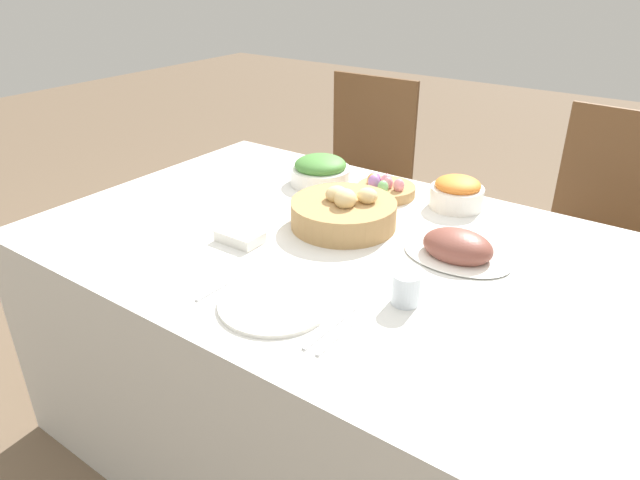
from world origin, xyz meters
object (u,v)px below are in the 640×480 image
(spoon, at_px, (342,332))
(green_salad_bowl, at_px, (320,171))
(knife, at_px, (331,327))
(butter_dish, at_px, (240,236))
(fork, at_px, (226,284))
(egg_basket, at_px, (385,188))
(drinking_cup, at_px, (406,289))
(ham_platter, at_px, (457,248))
(carrot_bowl, at_px, (457,193))
(chair_far_right, at_px, (595,245))
(chair_far_left, at_px, (359,185))
(bread_basket, at_px, (344,212))
(dinner_plate, at_px, (275,303))

(spoon, bearing_deg, green_salad_bowl, 127.31)
(knife, bearing_deg, butter_dish, 157.80)
(spoon, bearing_deg, butter_dish, 156.56)
(spoon, bearing_deg, fork, 178.72)
(egg_basket, distance_m, spoon, 0.79)
(drinking_cup, bearing_deg, spoon, -106.16)
(ham_platter, height_order, spoon, ham_platter)
(carrot_bowl, xyz_separation_m, spoon, (0.08, -0.78, -0.05))
(fork, xyz_separation_m, knife, (0.32, 0.00, 0.00))
(chair_far_right, xyz_separation_m, ham_platter, (-0.22, -0.79, 0.25))
(egg_basket, relative_size, green_salad_bowl, 0.92)
(egg_basket, bearing_deg, ham_platter, -35.34)
(chair_far_left, distance_m, butter_dish, 1.12)
(egg_basket, relative_size, fork, 1.02)
(knife, relative_size, butter_dish, 1.49)
(green_salad_bowl, xyz_separation_m, knife, (0.53, -0.70, -0.04))
(fork, distance_m, spoon, 0.35)
(knife, bearing_deg, green_salad_bowl, 128.34)
(chair_far_right, relative_size, ham_platter, 3.41)
(egg_basket, xyz_separation_m, spoon, (0.31, -0.73, -0.02))
(bread_basket, relative_size, dinner_plate, 1.18)
(knife, bearing_deg, fork, -178.72)
(bread_basket, xyz_separation_m, fork, (-0.05, -0.45, -0.04))
(green_salad_bowl, relative_size, butter_dish, 1.65)
(chair_far_right, bearing_deg, green_salad_bowl, -141.35)
(egg_basket, xyz_separation_m, butter_dish, (-0.16, -0.53, -0.01))
(fork, xyz_separation_m, butter_dish, (-0.13, 0.19, 0.01))
(chair_far_right, height_order, egg_basket, chair_far_right)
(ham_platter, xyz_separation_m, butter_dish, (-0.54, -0.27, -0.01))
(fork, relative_size, knife, 1.00)
(butter_dish, bearing_deg, ham_platter, 26.48)
(bread_basket, relative_size, ham_platter, 1.07)
(chair_far_right, relative_size, fork, 5.21)
(bread_basket, bearing_deg, drinking_cup, -37.40)
(green_salad_bowl, bearing_deg, chair_far_left, 108.01)
(green_salad_bowl, distance_m, dinner_plate, 0.79)
(ham_platter, bearing_deg, drinking_cup, -91.64)
(green_salad_bowl, xyz_separation_m, carrot_bowl, (0.48, 0.08, 0.00))
(chair_far_right, bearing_deg, ham_platter, -100.69)
(carrot_bowl, relative_size, knife, 0.88)
(spoon, xyz_separation_m, butter_dish, (-0.48, 0.19, 0.01))
(fork, bearing_deg, dinner_plate, 1.28)
(egg_basket, relative_size, knife, 1.02)
(bread_basket, relative_size, green_salad_bowl, 1.48)
(spoon, bearing_deg, bread_basket, 121.92)
(carrot_bowl, bearing_deg, spoon, -84.12)
(carrot_bowl, height_order, dinner_plate, carrot_bowl)
(green_salad_bowl, xyz_separation_m, drinking_cup, (0.61, -0.51, -0.01))
(dinner_plate, height_order, spoon, dinner_plate)
(chair_far_right, distance_m, ham_platter, 0.86)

